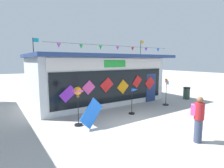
{
  "coord_description": "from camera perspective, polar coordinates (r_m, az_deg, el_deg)",
  "views": [
    {
      "loc": [
        -5.4,
        -5.23,
        2.95
      ],
      "look_at": [
        0.47,
        3.48,
        1.57
      ],
      "focal_mm": 28.62,
      "sensor_mm": 36.0,
      "label": 1
    }
  ],
  "objects": [
    {
      "name": "ground_plane",
      "position": [
        8.08,
        11.44,
        -14.08
      ],
      "size": [
        80.0,
        80.0,
        0.0
      ],
      "primitive_type": "plane",
      "color": "#ADAAA5"
    },
    {
      "name": "kite_shop_building",
      "position": [
        12.92,
        -4.64,
        1.9
      ],
      "size": [
        9.31,
        5.34,
        4.61
      ],
      "color": "silver",
      "rests_on": "ground_plane"
    },
    {
      "name": "wind_spinner_far_left",
      "position": [
        8.15,
        -10.87,
        -3.65
      ],
      "size": [
        0.37,
        0.37,
        1.79
      ],
      "color": "black",
      "rests_on": "ground_plane"
    },
    {
      "name": "wind_spinner_left",
      "position": [
        9.98,
        6.97,
        -4.19
      ],
      "size": [
        0.6,
        0.33,
        1.44
      ],
      "color": "black",
      "rests_on": "ground_plane"
    },
    {
      "name": "wind_spinner_center_left",
      "position": [
        12.28,
        17.05,
        -1.4
      ],
      "size": [
        0.42,
        0.4,
        1.79
      ],
      "color": "black",
      "rests_on": "ground_plane"
    },
    {
      "name": "person_near_camera",
      "position": [
        7.22,
        25.85,
        -9.88
      ],
      "size": [
        0.42,
        0.48,
        1.68
      ],
      "rotation": [
        0.0,
        0.0,
        0.48
      ],
      "color": "#333D56",
      "rests_on": "ground_plane"
    },
    {
      "name": "trash_bin",
      "position": [
        14.91,
        22.72,
        -2.68
      ],
      "size": [
        0.52,
        0.52,
        0.91
      ],
      "color": "#2D4238",
      "rests_on": "ground_plane"
    },
    {
      "name": "display_kite_on_ground",
      "position": [
        8.01,
        -6.55,
        -9.23
      ],
      "size": [
        1.31,
        0.34,
        1.31
      ],
      "primitive_type": "cube",
      "rotation": [
        -0.26,
        0.79,
        0.0
      ],
      "color": "blue",
      "rests_on": "ground_plane"
    }
  ]
}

